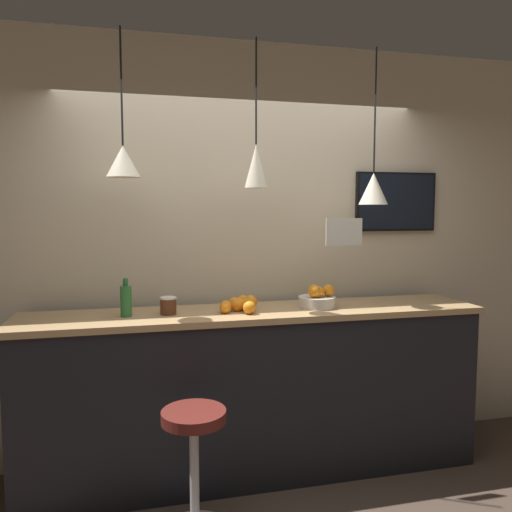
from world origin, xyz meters
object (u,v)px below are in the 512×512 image
at_px(fruit_bowl, 318,299).
at_px(mounted_tv, 396,202).
at_px(bar_stool, 194,458).
at_px(juice_bottle, 126,300).
at_px(spread_jar, 168,306).

relative_size(fruit_bowl, mounted_tv, 0.38).
relative_size(bar_stool, fruit_bowl, 2.83).
bearing_deg(bar_stool, juice_bottle, 121.08).
bearing_deg(juice_bottle, mounted_tv, 9.76).
height_order(bar_stool, spread_jar, spread_jar).
xyz_separation_m(bar_stool, fruit_bowl, (0.89, 0.56, 0.71)).
relative_size(fruit_bowl, juice_bottle, 1.06).
bearing_deg(mounted_tv, spread_jar, -168.84).
distance_m(fruit_bowl, mounted_tv, 1.05).
distance_m(bar_stool, spread_jar, 0.91).
bearing_deg(spread_jar, bar_stool, -81.17).
relative_size(juice_bottle, spread_jar, 2.15).
bearing_deg(spread_jar, mounted_tv, 11.16).
bearing_deg(juice_bottle, spread_jar, 0.00).
bearing_deg(juice_bottle, fruit_bowl, -0.35).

